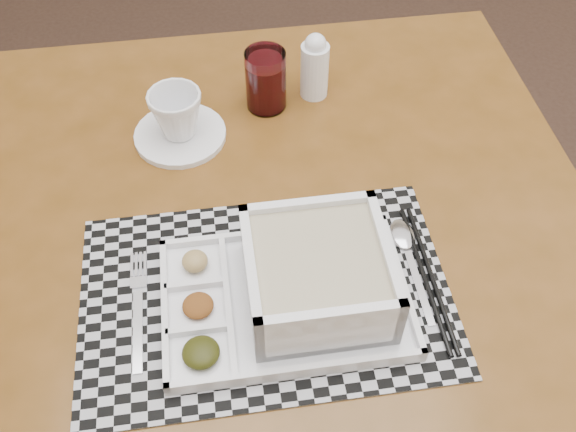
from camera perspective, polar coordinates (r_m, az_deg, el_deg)
The scene contains 11 objects.
floor at distance 1.82m, azimuth 16.21°, elevation -6.48°, with size 5.00×5.00×0.00m, color #301F18.
dining_table at distance 0.99m, azimuth -1.85°, elevation -4.00°, with size 1.01×1.01×0.74m.
placemat at distance 0.86m, azimuth -1.99°, elevation -6.96°, with size 0.49×0.32×0.00m, color #ACABB3.
serving_tray at distance 0.83m, azimuth 1.71°, elevation -5.91°, with size 0.32×0.23×0.10m.
fork at distance 0.87m, azimuth -13.16°, elevation -7.82°, with size 0.02×0.19×0.00m.
spoon at distance 0.92m, azimuth 10.34°, elevation -2.28°, with size 0.04×0.18×0.01m.
chopsticks at distance 0.89m, azimuth 12.34°, elevation -5.32°, with size 0.02×0.24×0.01m.
saucer at distance 1.07m, azimuth -9.55°, elevation 7.13°, with size 0.15×0.15×0.01m, color white.
cup at distance 1.04m, azimuth -9.87°, elevation 8.92°, with size 0.09×0.09×0.08m, color white.
juice_glass at distance 1.09m, azimuth -1.98°, elevation 11.82°, with size 0.07×0.07×0.11m.
creamer_bottle at distance 1.11m, azimuth 2.38°, elevation 13.15°, with size 0.05×0.05×0.12m.
Camera 1 is at (-0.62, -0.88, 1.47)m, focal length 40.00 mm.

